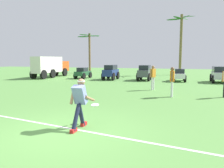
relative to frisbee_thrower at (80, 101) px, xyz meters
name	(u,v)px	position (x,y,z in m)	size (l,w,h in m)	color
ground_plane	(63,133)	(-0.24, -0.56, -0.80)	(80.00, 80.00, 0.00)	#568E42
field_line_paint	(70,128)	(-0.24, -0.15, -0.80)	(27.05, 0.09, 0.01)	white
frisbee_thrower	(80,101)	(0.00, 0.00, 0.00)	(0.46, 1.09, 1.42)	#191E38
frisbee_in_flight	(95,105)	(0.20, 0.62, -0.23)	(0.28, 0.28, 0.06)	white
teammate_midfield	(172,79)	(2.18, 6.18, 0.14)	(0.21, 0.49, 1.56)	silver
teammate_deep	(153,75)	(0.87, 8.41, 0.14)	(0.34, 0.47, 1.56)	silver
parked_car_slot_a	(83,73)	(-7.09, 14.58, -0.23)	(1.09, 2.20, 1.10)	#235133
parked_car_slot_b	(111,72)	(-3.97, 14.25, -0.06)	(1.23, 2.38, 1.40)	navy
parked_car_slot_c	(145,72)	(-0.75, 14.57, -0.06)	(1.19, 2.36, 1.40)	#474C51
parked_car_slot_d	(179,75)	(2.32, 14.65, -0.23)	(1.21, 2.25, 1.10)	silver
parked_car_slot_e	(218,74)	(5.46, 14.73, -0.08)	(1.15, 2.40, 1.34)	#B7BABF
box_truck	(51,66)	(-10.96, 14.66, 0.43)	(1.61, 5.95, 2.20)	#CC4C19
palm_tree_far_left	(90,48)	(-10.03, 22.73, 2.65)	(3.19, 3.17, 5.49)	brown
palm_tree_left_of_centre	(181,39)	(2.13, 22.94, 3.56)	(3.43, 3.49, 7.34)	brown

